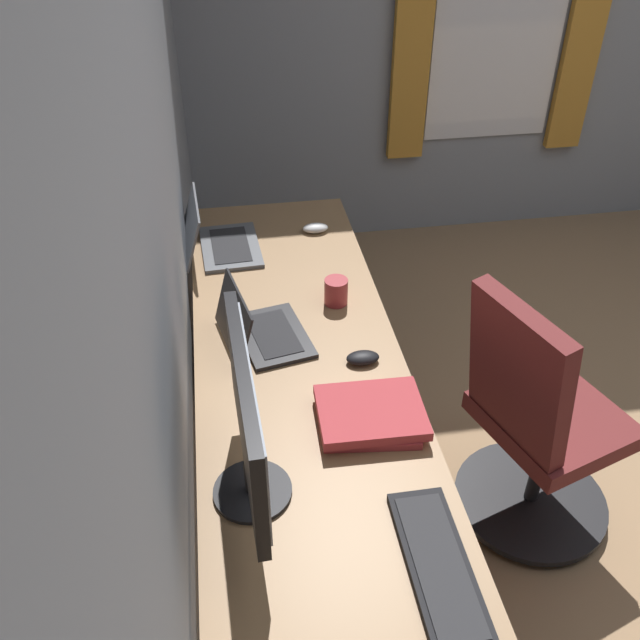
# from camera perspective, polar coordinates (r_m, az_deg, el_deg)

# --- Properties ---
(wall_back) EXTENTS (4.97, 0.10, 2.60)m
(wall_back) POSITION_cam_1_polar(r_m,az_deg,el_deg) (1.70, -14.77, 6.69)
(wall_back) COLOR #8C939E
(wall_back) RESTS_ON ground
(window_panel) EXTENTS (0.02, 0.72, 1.28)m
(window_panel) POSITION_cam_1_polar(r_m,az_deg,el_deg) (4.07, 14.76, 23.02)
(window_panel) COLOR white
(curtain_near) EXTENTS (0.05, 0.20, 1.44)m
(curtain_near) POSITION_cam_1_polar(r_m,az_deg,el_deg) (4.25, 21.39, 22.39)
(curtain_near) COLOR gold
(curtain_far) EXTENTS (0.05, 0.20, 1.44)m
(curtain_far) POSITION_cam_1_polar(r_m,az_deg,el_deg) (3.88, 7.80, 23.17)
(curtain_far) COLOR gold
(desk) EXTENTS (2.33, 0.65, 0.73)m
(desk) POSITION_cam_1_polar(r_m,az_deg,el_deg) (2.13, -1.34, -6.25)
(desk) COLOR #936D47
(desk) RESTS_ON ground
(drawer_pedestal) EXTENTS (0.40, 0.51, 0.69)m
(drawer_pedestal) POSITION_cam_1_polar(r_m,az_deg,el_deg) (2.59, -2.86, -6.52)
(drawer_pedestal) COLOR #936D47
(drawer_pedestal) RESTS_ON ground
(monitor_primary) EXTENTS (0.56, 0.20, 0.43)m
(monitor_primary) POSITION_cam_1_polar(r_m,az_deg,el_deg) (1.61, -6.02, -8.45)
(monitor_primary) COLOR black
(monitor_primary) RESTS_ON desk
(laptop_leftmost) EXTENTS (0.35, 0.31, 0.20)m
(laptop_leftmost) POSITION_cam_1_polar(r_m,az_deg,el_deg) (2.21, -5.19, -0.75)
(laptop_leftmost) COLOR black
(laptop_leftmost) RESTS_ON desk
(laptop_left) EXTENTS (0.35, 0.31, 0.22)m
(laptop_left) POSITION_cam_1_polar(r_m,az_deg,el_deg) (2.71, -8.72, 6.69)
(laptop_left) COLOR #595B60
(laptop_left) RESTS_ON desk
(keyboard_main) EXTENTS (0.42, 0.14, 0.02)m
(keyboard_main) POSITION_cam_1_polar(r_m,az_deg,el_deg) (1.68, 9.82, -19.43)
(keyboard_main) COLOR black
(keyboard_main) RESTS_ON desk
(mouse_main) EXTENTS (0.06, 0.10, 0.03)m
(mouse_main) POSITION_cam_1_polar(r_m,az_deg,el_deg) (2.82, -0.38, 7.64)
(mouse_main) COLOR silver
(mouse_main) RESTS_ON desk
(mouse_spare) EXTENTS (0.06, 0.10, 0.03)m
(mouse_spare) POSITION_cam_1_polar(r_m,az_deg,el_deg) (2.14, 3.57, -3.15)
(mouse_spare) COLOR black
(mouse_spare) RESTS_ON desk
(book_stack_near) EXTENTS (0.25, 0.30, 0.05)m
(book_stack_near) POSITION_cam_1_polar(r_m,az_deg,el_deg) (1.94, 4.19, -7.92)
(book_stack_near) COLOR #B2383D
(book_stack_near) RESTS_ON desk
(coffee_mug) EXTENTS (0.12, 0.08, 0.09)m
(coffee_mug) POSITION_cam_1_polar(r_m,az_deg,el_deg) (2.38, 1.33, 2.43)
(coffee_mug) COLOR #A53338
(coffee_mug) RESTS_ON desk
(office_chair) EXTENTS (0.56, 0.60, 0.97)m
(office_chair) POSITION_cam_1_polar(r_m,az_deg,el_deg) (2.43, 17.42, -8.49)
(office_chair) COLOR maroon
(office_chair) RESTS_ON ground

